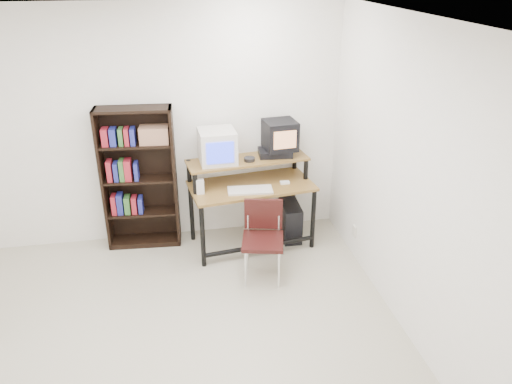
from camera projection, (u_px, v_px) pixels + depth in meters
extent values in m
cube|color=beige|center=(174.00, 352.00, 4.15)|extent=(4.00, 4.00, 0.01)
cube|color=white|center=(144.00, 24.00, 3.04)|extent=(4.00, 4.00, 0.01)
cube|color=white|center=(159.00, 128.00, 5.37)|extent=(4.00, 0.01, 2.60)
cube|color=white|center=(419.00, 191.00, 3.92)|extent=(0.01, 4.00, 2.60)
cube|color=brown|center=(251.00, 186.00, 5.42)|extent=(1.40, 0.83, 0.03)
cube|color=brown|center=(248.00, 160.00, 5.43)|extent=(1.36, 0.57, 0.02)
cylinder|color=black|center=(203.00, 236.00, 5.15)|extent=(0.05, 0.05, 0.72)
cylinder|color=black|center=(313.00, 219.00, 5.50)|extent=(0.05, 0.05, 0.72)
cylinder|color=black|center=(191.00, 201.00, 5.59)|extent=(0.05, 0.05, 0.98)
cylinder|color=black|center=(294.00, 187.00, 5.94)|extent=(0.05, 0.05, 0.98)
cylinder|color=black|center=(260.00, 246.00, 5.42)|extent=(1.24, 0.21, 0.05)
cube|color=beige|center=(217.00, 147.00, 5.29)|extent=(0.40, 0.40, 0.36)
cube|color=blue|center=(220.00, 153.00, 5.11)|extent=(0.29, 0.02, 0.23)
cube|color=black|center=(275.00, 153.00, 5.51)|extent=(0.38, 0.29, 0.08)
cube|color=black|center=(280.00, 135.00, 5.45)|extent=(0.37, 0.36, 0.32)
cube|color=tan|center=(285.00, 140.00, 5.30)|extent=(0.25, 0.04, 0.19)
cylinder|color=#26262B|center=(249.00, 160.00, 5.36)|extent=(0.13, 0.13, 0.05)
cube|color=beige|center=(250.00, 191.00, 5.26)|extent=(0.49, 0.25, 0.03)
cube|color=black|center=(286.00, 185.00, 5.44)|extent=(0.25, 0.22, 0.01)
cube|color=white|center=(285.00, 183.00, 5.43)|extent=(0.10, 0.06, 0.03)
cube|color=beige|center=(200.00, 187.00, 5.18)|extent=(0.08, 0.08, 0.17)
cube|color=black|center=(290.00, 220.00, 5.77)|extent=(0.22, 0.46, 0.42)
cube|color=black|center=(263.00, 241.00, 4.92)|extent=(0.48, 0.48, 0.04)
cube|color=black|center=(263.00, 214.00, 4.99)|extent=(0.38, 0.12, 0.32)
cylinder|color=silver|center=(246.00, 269.00, 4.87)|extent=(0.02, 0.02, 0.41)
cylinder|color=silver|center=(279.00, 270.00, 4.86)|extent=(0.02, 0.02, 0.41)
cylinder|color=silver|center=(247.00, 252.00, 5.17)|extent=(0.02, 0.02, 0.41)
cylinder|color=silver|center=(279.00, 252.00, 5.16)|extent=(0.02, 0.02, 0.41)
cube|color=black|center=(103.00, 181.00, 5.36)|extent=(0.05, 0.27, 1.59)
cube|color=black|center=(175.00, 178.00, 5.43)|extent=(0.05, 0.27, 1.59)
cube|color=black|center=(141.00, 175.00, 5.51)|extent=(0.79, 0.08, 1.59)
cube|color=black|center=(132.00, 109.00, 5.06)|extent=(0.81, 0.32, 0.03)
cube|color=black|center=(146.00, 240.00, 5.72)|extent=(0.81, 0.32, 0.06)
cube|color=black|center=(143.00, 212.00, 5.56)|extent=(0.75, 0.30, 0.03)
cube|color=black|center=(139.00, 179.00, 5.40)|extent=(0.75, 0.30, 0.02)
cube|color=black|center=(136.00, 145.00, 5.23)|extent=(0.75, 0.30, 0.02)
cube|color=#96674C|center=(154.00, 135.00, 5.20)|extent=(0.31, 0.22, 0.18)
cube|color=beige|center=(354.00, 231.00, 5.37)|extent=(0.02, 0.08, 0.12)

